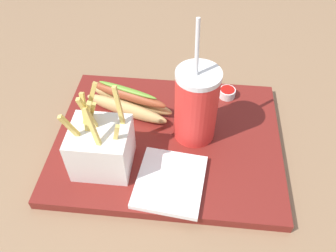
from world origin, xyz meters
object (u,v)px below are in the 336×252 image
(fries_basket, at_px, (101,147))
(napkin_stack, at_px, (170,181))
(hot_dog_1, at_px, (129,102))
(ketchup_cup_1, at_px, (227,92))
(soda_cup, at_px, (196,105))

(fries_basket, distance_m, napkin_stack, 0.14)
(hot_dog_1, distance_m, ketchup_cup_1, 0.22)
(soda_cup, xyz_separation_m, ketchup_cup_1, (-0.07, -0.12, -0.07))
(ketchup_cup_1, relative_size, napkin_stack, 0.28)
(ketchup_cup_1, bearing_deg, hot_dog_1, 17.79)
(fries_basket, distance_m, hot_dog_1, 0.15)
(soda_cup, distance_m, ketchup_cup_1, 0.15)
(ketchup_cup_1, bearing_deg, fries_basket, 42.45)
(hot_dog_1, height_order, napkin_stack, hot_dog_1)
(soda_cup, distance_m, napkin_stack, 0.15)
(fries_basket, bearing_deg, soda_cup, -150.48)
(soda_cup, distance_m, fries_basket, 0.19)
(soda_cup, bearing_deg, napkin_stack, 73.73)
(ketchup_cup_1, bearing_deg, soda_cup, 60.36)
(hot_dog_1, bearing_deg, napkin_stack, 120.81)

